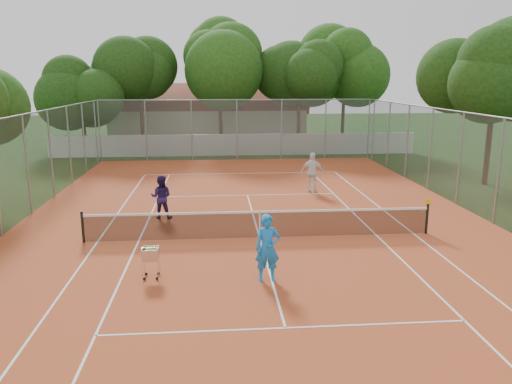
{
  "coord_description": "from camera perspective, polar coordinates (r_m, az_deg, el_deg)",
  "views": [
    {
      "loc": [
        -1.48,
        -16.37,
        5.42
      ],
      "look_at": [
        0.0,
        1.5,
        1.3
      ],
      "focal_mm": 35.0,
      "sensor_mm": 36.0,
      "label": 1
    }
  ],
  "objects": [
    {
      "name": "perimeter_fence",
      "position": [
        16.79,
        0.42,
        1.18
      ],
      "size": [
        18.0,
        34.0,
        4.0
      ],
      "primitive_type": "cube",
      "color": "slate",
      "rests_on": "ground"
    },
    {
      "name": "tropical_trees",
      "position": [
        38.4,
        -2.58,
        12.3
      ],
      "size": [
        29.0,
        19.0,
        10.0
      ],
      "primitive_type": "cube",
      "color": "black",
      "rests_on": "ground"
    },
    {
      "name": "ground",
      "position": [
        17.31,
        0.41,
        -5.31
      ],
      "size": [
        120.0,
        120.0,
        0.0
      ],
      "primitive_type": "plane",
      "color": "black",
      "rests_on": "ground"
    },
    {
      "name": "player_near",
      "position": [
        13.5,
        1.33,
        -6.42
      ],
      "size": [
        0.69,
        0.47,
        1.85
      ],
      "primitive_type": "imported",
      "rotation": [
        0.0,
        0.0,
        0.04
      ],
      "color": "#1980DA",
      "rests_on": "court_pad"
    },
    {
      "name": "player_far_right",
      "position": [
        24.08,
        6.49,
        2.24
      ],
      "size": [
        1.22,
        0.81,
        1.92
      ],
      "primitive_type": "imported",
      "rotation": [
        0.0,
        0.0,
        2.81
      ],
      "color": "silver",
      "rests_on": "court_pad"
    },
    {
      "name": "ball_hopper",
      "position": [
        14.1,
        -11.93,
        -7.8
      ],
      "size": [
        0.53,
        0.53,
        0.95
      ],
      "primitive_type": "cube",
      "rotation": [
        0.0,
        0.0,
        0.17
      ],
      "color": "silver",
      "rests_on": "court_pad"
    },
    {
      "name": "court_lines",
      "position": [
        17.3,
        0.41,
        -5.24
      ],
      "size": [
        10.98,
        23.78,
        0.01
      ],
      "primitive_type": "cube",
      "color": "white",
      "rests_on": "court_pad"
    },
    {
      "name": "boundary_wall",
      "position": [
        35.71,
        -2.32,
        5.42
      ],
      "size": [
        26.0,
        0.3,
        1.5
      ],
      "primitive_type": "cube",
      "color": "silver",
      "rests_on": "ground"
    },
    {
      "name": "clubhouse",
      "position": [
        45.49,
        -5.44,
        8.83
      ],
      "size": [
        16.4,
        9.0,
        4.4
      ],
      "primitive_type": "cube",
      "color": "beige",
      "rests_on": "ground"
    },
    {
      "name": "tennis_net",
      "position": [
        17.16,
        0.41,
        -3.69
      ],
      "size": [
        11.88,
        0.1,
        0.98
      ],
      "primitive_type": "cube",
      "color": "black",
      "rests_on": "court_pad"
    },
    {
      "name": "player_far_left",
      "position": [
        19.82,
        -10.78,
        -0.55
      ],
      "size": [
        0.9,
        0.74,
        1.71
      ],
      "primitive_type": "imported",
      "rotation": [
        0.0,
        0.0,
        3.03
      ],
      "color": "#251848",
      "rests_on": "court_pad"
    },
    {
      "name": "court_pad",
      "position": [
        17.31,
        0.41,
        -5.28
      ],
      "size": [
        18.0,
        34.0,
        0.02
      ],
      "primitive_type": "cube",
      "color": "#AF4822",
      "rests_on": "ground"
    }
  ]
}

